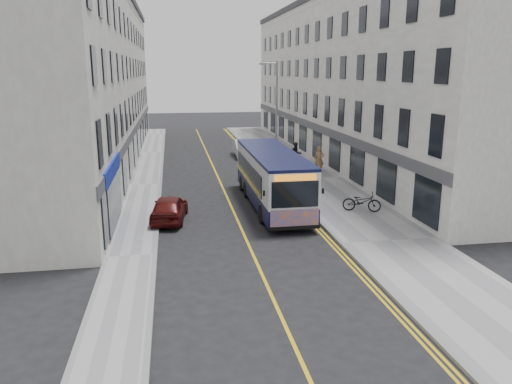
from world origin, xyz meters
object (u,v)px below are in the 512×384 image
object	(u,v)px
bicycle	(362,202)
pedestrian_far	(296,154)
pedestrian_near	(319,159)
city_bus	(272,176)
car_maroon	(169,208)
car_white	(244,148)
streetlamp	(275,114)

from	to	relation	value
bicycle	pedestrian_far	bearing A→B (deg)	23.82
pedestrian_near	bicycle	bearing A→B (deg)	-72.20
pedestrian_far	city_bus	bearing A→B (deg)	-119.33
pedestrian_near	pedestrian_far	world-z (taller)	pedestrian_near
pedestrian_near	car_maroon	bearing A→B (deg)	-114.99
city_bus	pedestrian_near	xyz separation A→B (m)	(5.20, 8.20, -0.63)
bicycle	car_white	xyz separation A→B (m)	(-3.61, 18.88, 0.09)
bicycle	pedestrian_near	world-z (taller)	pedestrian_near
streetlamp	car_white	xyz separation A→B (m)	(-1.10, 8.30, -3.65)
streetlamp	pedestrian_near	size ratio (longest dim) A/B	4.21
streetlamp	pedestrian_far	xyz separation A→B (m)	(2.17, 2.42, -3.32)
bicycle	pedestrian_near	size ratio (longest dim) A/B	1.06
bicycle	car_maroon	distance (m)	10.08
pedestrian_near	car_white	xyz separation A→B (m)	(-4.38, 8.40, -0.33)
streetlamp	city_bus	bearing A→B (deg)	-103.00
streetlamp	bicycle	size ratio (longest dim) A/B	3.98
streetlamp	pedestrian_near	distance (m)	4.67
bicycle	car_white	size ratio (longest dim) A/B	0.45
bicycle	pedestrian_far	size ratio (longest dim) A/B	1.07
city_bus	car_white	bearing A→B (deg)	87.18
streetlamp	car_maroon	distance (m)	13.24
bicycle	pedestrian_near	distance (m)	10.52
bicycle	car_white	distance (m)	19.22
pedestrian_near	pedestrian_far	size ratio (longest dim) A/B	1.01
pedestrian_near	pedestrian_far	bearing A→B (deg)	135.87
pedestrian_far	car_maroon	distance (m)	15.95
pedestrian_far	streetlamp	bearing A→B (deg)	-140.42
city_bus	pedestrian_near	world-z (taller)	city_bus
streetlamp	bicycle	xyz separation A→B (m)	(2.51, -10.58, -3.73)
city_bus	pedestrian_far	world-z (taller)	city_bus
pedestrian_far	bicycle	bearing A→B (deg)	-96.96
pedestrian_far	car_white	bearing A→B (deg)	110.64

